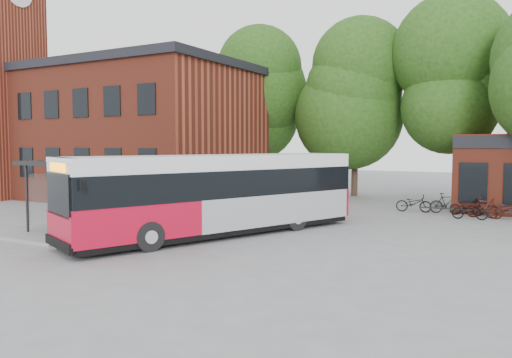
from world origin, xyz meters
The scene contains 15 objects.
ground centered at (0.00, 0.00, 0.00)m, with size 100.00×100.00×0.00m, color slate.
station_building centered at (-13.00, 9.00, 4.25)m, with size 18.40×10.40×8.50m, color maroon, non-canonical shape.
clock_tower centered at (-19.00, 5.00, 9.10)m, with size 5.20×5.20×18.20m, color maroon, non-canonical shape.
bus_shelter centered at (-4.50, -1.00, 1.45)m, with size 3.60×7.00×2.90m, color #252529, non-canonical shape.
bike_rail centered at (9.28, 10.00, 0.19)m, with size 5.20×0.10×0.38m, color #252529, non-canonical shape.
tree_0 centered at (-6.00, 16.00, 5.50)m, with size 7.92×7.92×11.00m, color #1D3F10, non-canonical shape.
tree_1 centered at (1.00, 17.00, 5.20)m, with size 7.92×7.92×10.40m, color #1D3F10, non-canonical shape.
tree_2 centered at (8.00, 16.00, 5.50)m, with size 7.92×7.92×11.00m, color #1D3F10, non-canonical shape.
city_bus centered at (1.02, 0.29, 1.54)m, with size 2.59×12.15×3.09m, color red, non-canonical shape.
bicycle_0 centered at (6.24, 10.62, 0.46)m, with size 0.61×1.76×0.92m, color black.
bicycle_1 centered at (7.81, 10.94, 0.51)m, with size 0.48×1.71×1.03m, color black.
bicycle_2 centered at (8.77, 10.63, 0.41)m, with size 0.55×1.58×0.83m, color black.
bicycle_3 centered at (9.62, 10.01, 0.50)m, with size 0.47×1.67×1.00m, color #391109.
bicycle_4 centered at (9.06, 9.26, 0.41)m, with size 0.54×1.56×0.82m, color black.
bicycle_6 centered at (10.56, 10.03, 0.50)m, with size 0.66×1.89×0.99m, color black.
Camera 1 is at (11.57, -15.70, 3.50)m, focal length 35.00 mm.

